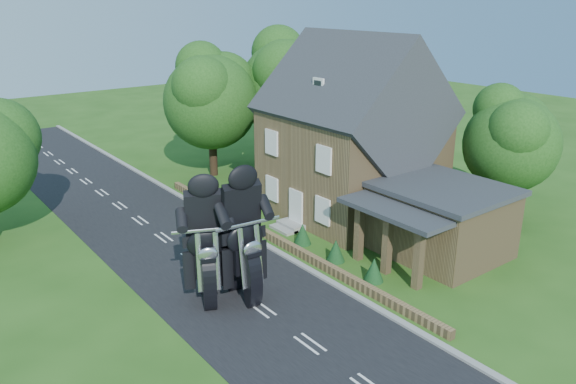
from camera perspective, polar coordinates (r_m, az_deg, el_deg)
ground at (r=23.08m, az=-2.62°, el=-11.84°), size 120.00×120.00×0.00m
road at (r=23.07m, az=-2.62°, el=-11.82°), size 7.00×80.00×0.02m
kerb at (r=25.03m, az=4.32°, el=-9.08°), size 0.30×80.00×0.12m
garden_wall at (r=28.83m, az=-1.32°, el=-4.76°), size 0.30×22.00×0.40m
house at (r=32.02m, az=6.56°, el=5.41°), size 9.54×8.64×10.24m
annex at (r=28.05m, az=15.07°, el=-2.67°), size 7.05×5.94×3.44m
tree_annex_side at (r=33.53m, az=21.99°, el=5.37°), size 5.64×5.20×7.48m
tree_house_right at (r=37.98m, az=10.64°, el=8.67°), size 6.51×6.00×8.40m
tree_behind_house at (r=41.59m, az=0.55°, el=11.33°), size 7.81×7.20×10.08m
tree_behind_left at (r=39.13m, az=-7.43°, el=9.95°), size 6.94×6.40×9.16m
shrub_a at (r=25.20m, az=8.71°, el=-7.80°), size 0.90×0.90×1.10m
shrub_b at (r=26.80m, az=4.86°, el=-5.93°), size 0.90×0.90×1.10m
shrub_c at (r=28.52m, az=1.49°, el=-4.26°), size 0.90×0.90×1.10m
shrub_d at (r=32.27m, az=-4.10°, el=-1.46°), size 0.90×0.90×1.10m
shrub_e at (r=34.27m, az=-6.41°, el=-0.29°), size 0.90×0.90×1.10m
shrub_f at (r=36.33m, az=-8.47°, el=0.75°), size 0.90×0.90×1.10m
motorcycle_lead at (r=23.47m, az=-4.54°, el=-8.86°), size 0.67×1.92×1.75m
motorcycle_follow at (r=23.47m, az=-8.13°, el=-9.12°), size 1.15×1.81×1.67m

